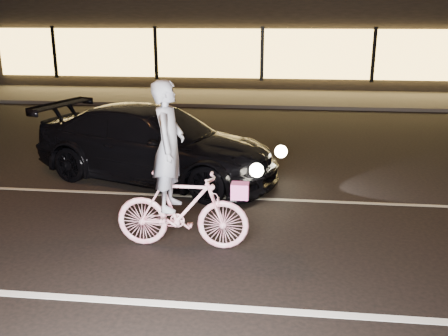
# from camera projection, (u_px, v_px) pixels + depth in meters

# --- Properties ---
(ground) EXTENTS (90.00, 90.00, 0.00)m
(ground) POSITION_uv_depth(u_px,v_px,m) (214.00, 247.00, 7.02)
(ground) COLOR black
(ground) RESTS_ON ground
(lane_stripe_near) EXTENTS (60.00, 0.12, 0.01)m
(lane_stripe_near) POSITION_uv_depth(u_px,v_px,m) (197.00, 306.00, 5.59)
(lane_stripe_near) COLOR silver
(lane_stripe_near) RESTS_ON ground
(lane_stripe_far) EXTENTS (60.00, 0.10, 0.01)m
(lane_stripe_far) POSITION_uv_depth(u_px,v_px,m) (229.00, 198.00, 8.92)
(lane_stripe_far) COLOR gray
(lane_stripe_far) RESTS_ON ground
(sidewalk) EXTENTS (30.00, 4.00, 0.12)m
(sidewalk) POSITION_uv_depth(u_px,v_px,m) (259.00, 98.00, 19.35)
(sidewalk) COLOR #383533
(sidewalk) RESTS_ON ground
(storefront) EXTENTS (25.40, 8.42, 4.20)m
(storefront) POSITION_uv_depth(u_px,v_px,m) (266.00, 36.00, 24.40)
(storefront) COLOR black
(storefront) RESTS_ON ground
(cyclist) EXTENTS (1.86, 0.64, 2.34)m
(cyclist) POSITION_uv_depth(u_px,v_px,m) (179.00, 191.00, 6.79)
(cyclist) COLOR #F24C76
(cyclist) RESTS_ON ground
(sedan) EXTENTS (5.31, 3.40, 1.43)m
(sedan) POSITION_uv_depth(u_px,v_px,m) (156.00, 144.00, 9.78)
(sedan) COLOR black
(sedan) RESTS_ON ground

